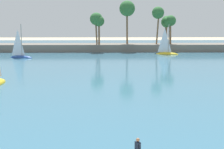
% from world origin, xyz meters
% --- Properties ---
extents(sea, '(220.00, 104.92, 0.06)m').
position_xyz_m(sea, '(0.00, 60.71, 0.03)').
color(sea, '#386B84').
rests_on(sea, ground).
extents(palm_headland, '(112.37, 6.07, 12.10)m').
position_xyz_m(palm_headland, '(0.90, 73.16, 1.82)').
color(palm_headland, slate).
rests_on(palm_headland, ground).
extents(sailboat_mid_bay, '(5.21, 3.15, 7.25)m').
position_xyz_m(sailboat_mid_bay, '(-16.95, 59.74, 0.71)').
color(sailboat_mid_bay, '#234793').
rests_on(sailboat_mid_bay, sea).
extents(sailboat_toward_headland, '(5.10, 2.86, 7.09)m').
position_xyz_m(sailboat_toward_headland, '(13.71, 65.78, 0.70)').
color(sailboat_toward_headland, yellow).
rests_on(sailboat_toward_headland, sea).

